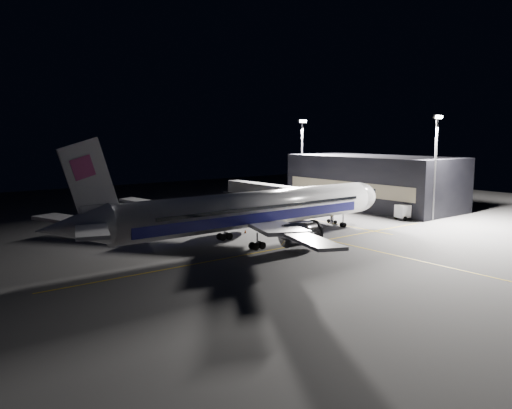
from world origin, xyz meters
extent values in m
plane|color=#4C4C4F|center=(0.00, 0.00, 0.00)|extent=(200.00, 200.00, 0.00)
cube|color=gold|center=(10.00, 0.00, 0.01)|extent=(0.25, 80.00, 0.01)
cube|color=gold|center=(0.00, -6.00, 0.01)|extent=(70.00, 0.25, 0.01)
cube|color=gold|center=(22.00, 10.00, 0.01)|extent=(0.25, 40.00, 0.01)
cylinder|color=silver|center=(0.00, 0.00, 5.30)|extent=(48.00, 5.60, 5.60)
ellipsoid|color=silver|center=(24.00, 0.00, 5.30)|extent=(8.96, 5.60, 5.60)
cube|color=black|center=(26.30, 0.00, 6.30)|extent=(2.20, 3.40, 0.90)
cone|color=silver|center=(-28.50, 0.00, 5.60)|extent=(9.00, 5.49, 5.49)
cube|color=navy|center=(-1.00, 2.78, 4.40)|extent=(42.24, 0.25, 1.50)
cube|color=navy|center=(-1.00, -2.78, 4.40)|extent=(42.24, 0.25, 1.50)
cube|color=silver|center=(-2.50, 8.00, 3.70)|extent=(11.36, 15.23, 1.53)
cube|color=silver|center=(-2.50, -8.00, 3.70)|extent=(11.36, 15.23, 1.53)
cube|color=silver|center=(-7.50, 20.50, 4.57)|extent=(8.57, 13.22, 1.31)
cube|color=silver|center=(-7.50, -20.50, 4.57)|extent=(8.57, 13.22, 1.31)
cube|color=silver|center=(-28.00, 5.20, 5.90)|extent=(6.20, 9.67, 0.45)
cube|color=silver|center=(-28.00, -5.20, 5.90)|extent=(6.20, 9.67, 0.45)
cube|color=white|center=(-26.20, 0.00, 11.50)|extent=(7.53, 0.40, 10.28)
cube|color=#DA4A99|center=(-27.00, 0.00, 12.90)|extent=(3.22, 0.55, 3.22)
cylinder|color=#B7B7BF|center=(1.20, 9.00, 2.55)|extent=(5.60, 3.40, 3.40)
cylinder|color=#B7B7BF|center=(1.20, -9.00, 2.55)|extent=(5.60, 3.40, 3.40)
cylinder|color=#9999A0|center=(20.50, 0.00, 1.25)|extent=(0.26, 0.26, 2.50)
cylinder|color=black|center=(20.50, 0.00, 0.45)|extent=(0.90, 0.70, 0.90)
cylinder|color=#9999A0|center=(-3.00, 4.30, 1.25)|extent=(0.26, 0.26, 2.50)
cylinder|color=#9999A0|center=(-3.00, -4.30, 1.25)|extent=(0.26, 0.26, 2.50)
cylinder|color=black|center=(-3.00, 4.30, 0.55)|extent=(1.10, 1.60, 1.10)
cylinder|color=black|center=(-3.00, -4.30, 0.55)|extent=(1.10, 1.60, 1.10)
cube|color=black|center=(46.00, 14.00, 6.00)|extent=(18.00, 40.00, 12.00)
cube|color=brown|center=(36.95, 14.00, 5.00)|extent=(0.15, 36.00, 3.00)
cube|color=#B2B2B7|center=(22.00, 20.05, 4.60)|extent=(3.00, 33.90, 2.80)
cube|color=#B2B2B7|center=(22.00, 4.20, 4.60)|extent=(3.60, 3.20, 3.40)
cylinder|color=#9999A0|center=(22.00, 4.20, 1.55)|extent=(0.70, 0.70, 3.10)
cylinder|color=black|center=(22.00, 3.30, 0.35)|extent=(0.70, 0.30, 0.70)
cylinder|color=black|center=(22.00, 5.10, 0.35)|extent=(0.70, 0.30, 0.70)
cylinder|color=#59595E|center=(40.00, 32.00, 10.00)|extent=(0.44, 0.44, 20.00)
cube|color=#59595E|center=(40.00, 32.00, 20.30)|extent=(2.40, 0.50, 0.80)
cube|color=white|center=(40.00, 31.65, 20.30)|extent=(2.20, 0.15, 0.60)
cylinder|color=#59595E|center=(40.00, -6.00, 10.00)|extent=(0.44, 0.44, 20.00)
cube|color=#59595E|center=(40.00, -6.00, 20.30)|extent=(2.40, 0.50, 0.80)
cube|color=white|center=(40.00, -6.35, 20.30)|extent=(2.20, 0.15, 0.60)
cube|color=white|center=(37.00, -2.00, 1.77)|extent=(4.86, 2.95, 2.51)
cube|color=white|center=(39.71, -2.42, 1.08)|extent=(2.14, 2.42, 1.37)
cube|color=black|center=(39.71, -2.42, 1.65)|extent=(1.65, 2.13, 0.57)
cylinder|color=black|center=(38.77, -1.06, 0.46)|extent=(0.95, 0.42, 0.91)
cylinder|color=black|center=(38.40, -3.43, 0.46)|extent=(0.95, 0.42, 0.91)
cylinder|color=black|center=(35.61, -0.57, 0.46)|extent=(0.95, 0.42, 0.91)
cylinder|color=black|center=(35.24, -2.94, 0.46)|extent=(0.95, 0.42, 0.91)
cube|color=black|center=(-10.83, 19.87, 0.73)|extent=(2.51, 1.76, 1.07)
cube|color=black|center=(-10.83, 19.87, 1.41)|extent=(1.10, 1.10, 0.58)
sphere|color=#FFF2CC|center=(-11.20, 19.06, 0.73)|extent=(0.25, 0.25, 0.25)
sphere|color=#FFF2CC|center=(-10.24, 19.19, 0.73)|extent=(0.25, 0.25, 0.25)
cylinder|color=black|center=(-10.07, 20.81, 0.29)|extent=(0.61, 0.29, 0.58)
cylinder|color=black|center=(-9.85, 19.18, 0.29)|extent=(0.61, 0.29, 0.58)
cylinder|color=black|center=(-11.80, 20.57, 0.29)|extent=(0.61, 0.29, 0.58)
cylinder|color=black|center=(-11.58, 18.94, 0.29)|extent=(0.61, 0.29, 0.58)
cone|color=#D74809|center=(3.05, 6.78, 0.29)|extent=(0.38, 0.38, 0.57)
cone|color=#D74809|center=(-3.27, 4.00, 0.30)|extent=(0.39, 0.39, 0.59)
cone|color=#D74809|center=(-3.80, 14.00, 0.34)|extent=(0.45, 0.45, 0.68)
camera|label=1|loc=(-47.84, -61.37, 16.89)|focal=35.00mm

